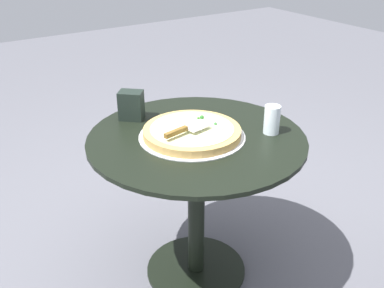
{
  "coord_description": "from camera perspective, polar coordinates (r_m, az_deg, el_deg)",
  "views": [
    {
      "loc": [
        -0.93,
        -1.37,
        1.51
      ],
      "look_at": [
        -0.02,
        0.01,
        0.67
      ],
      "focal_mm": 42.48,
      "sensor_mm": 36.0,
      "label": 1
    }
  ],
  "objects": [
    {
      "name": "ground_plane",
      "position": [
        2.24,
        0.5,
        -15.55
      ],
      "size": [
        10.0,
        10.0,
        0.0
      ],
      "primitive_type": "plane",
      "color": "#5A5A62"
    },
    {
      "name": "patio_table",
      "position": [
        1.93,
        0.56,
        -4.07
      ],
      "size": [
        0.89,
        0.89,
        0.71
      ],
      "color": "black",
      "rests_on": "ground"
    },
    {
      "name": "pizza_on_tray",
      "position": [
        1.83,
        0.01,
        1.47
      ],
      "size": [
        0.43,
        0.43,
        0.05
      ],
      "color": "silver",
      "rests_on": "patio_table"
    },
    {
      "name": "pizza_server",
      "position": [
        1.76,
        -0.83,
        1.9
      ],
      "size": [
        0.22,
        0.1,
        0.02
      ],
      "color": "silver",
      "rests_on": "pizza_on_tray"
    },
    {
      "name": "drinking_cup",
      "position": [
        1.87,
        10.0,
        3.04
      ],
      "size": [
        0.07,
        0.07,
        0.12
      ],
      "primitive_type": "cylinder",
      "color": "white",
      "rests_on": "patio_table"
    },
    {
      "name": "napkin_dispenser",
      "position": [
        1.99,
        -7.64,
        4.84
      ],
      "size": [
        0.13,
        0.12,
        0.13
      ],
      "primitive_type": "cube",
      "rotation": [
        0.0,
        0.0,
        5.56
      ],
      "color": "black",
      "rests_on": "patio_table"
    }
  ]
}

